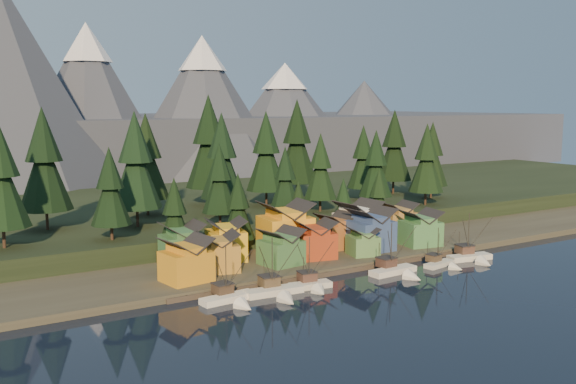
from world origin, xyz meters
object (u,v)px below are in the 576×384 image
boat_1 (277,285)px  house_front_0 (186,258)px  boat_0 (232,292)px  house_back_0 (182,243)px  boat_4 (398,265)px  boat_6 (473,251)px  house_back_1 (226,239)px  boat_2 (313,278)px  boat_5 (443,259)px  house_front_1 (218,251)px

boat_1 → house_front_0: bearing=136.9°
boat_0 → house_back_0: size_ratio=1.30×
boat_4 → house_back_0: size_ratio=1.37×
boat_6 → house_back_1: boat_6 is taller
boat_4 → house_back_0: bearing=141.6°
house_front_0 → house_back_0: (4.19, 12.26, 0.30)m
house_back_0 → boat_2: bearing=-54.1°
boat_1 → house_front_0: (-12.66, 13.99, 3.92)m
boat_4 → boat_6: size_ratio=1.04×
boat_2 → house_back_1: bearing=112.9°
boat_5 → house_back_0: size_ratio=1.05×
boat_2 → house_front_0: 25.41m
house_back_0 → boat_0: bearing=-88.7°
boat_1 → house_back_1: size_ratio=1.29×
boat_2 → house_back_1: size_ratio=1.13×
boat_1 → boat_4: boat_1 is taller
house_front_0 → house_front_1: house_front_0 is taller
boat_1 → house_front_1: boat_1 is taller
boat_1 → boat_6: 53.21m
boat_0 → boat_1: boat_1 is taller
house_front_0 → boat_2: bearing=-41.2°
boat_4 → boat_6: bearing=-3.3°
boat_4 → boat_5: bearing=-4.6°
boat_1 → boat_6: boat_1 is taller
boat_0 → boat_5: (52.44, -1.57, -0.24)m
boat_5 → boat_1: bearing=168.1°
house_back_1 → boat_1: bearing=-80.1°
boat_6 → house_front_1: (-57.03, 18.14, 3.57)m
boat_1 → house_front_1: (-3.82, 17.76, 3.66)m
house_back_1 → house_front_0: bearing=-127.6°
house_front_1 → house_back_1: house_back_1 is taller
boat_2 → boat_6: (44.84, -0.63, -0.02)m
boat_2 → house_front_1: 21.63m
house_front_1 → house_back_1: size_ratio=0.94×
boat_4 → boat_1: bearing=175.6°
boat_1 → boat_5: 43.21m
house_front_0 → house_back_1: (14.41, 11.47, 0.28)m
boat_6 → house_back_0: bearing=167.1°
boat_1 → boat_5: boat_1 is taller
house_back_0 → boat_5: bearing=-24.5°
house_front_1 → boat_1: bearing=-64.7°
boat_4 → house_front_1: size_ratio=1.34×
boat_2 → house_back_0: size_ratio=1.22×
boat_0 → house_front_1: 18.16m
boat_6 → house_back_1: bearing=163.8°
boat_6 → house_back_1: size_ratio=1.22×
boat_2 → boat_5: 34.85m
boat_1 → house_back_1: bearing=90.8°
boat_5 → house_front_0: 57.93m
boat_5 → house_back_1: bearing=136.8°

